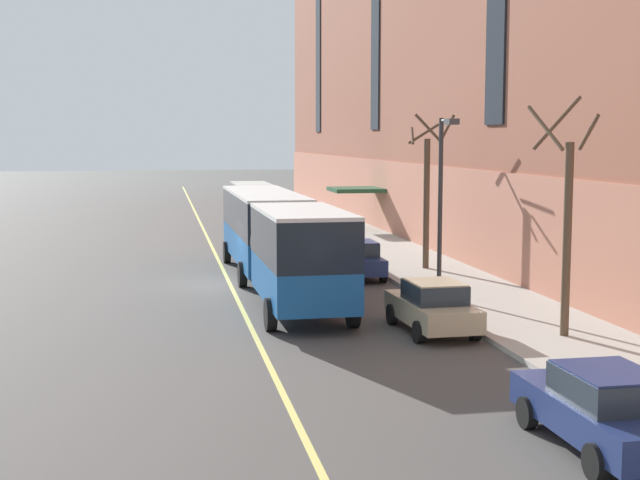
{
  "coord_description": "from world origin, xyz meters",
  "views": [
    {
      "loc": [
        -2.5,
        -34.87,
        5.74
      ],
      "look_at": [
        3.59,
        -0.91,
        1.8
      ],
      "focal_mm": 50.0,
      "sensor_mm": 36.0,
      "label": 1
    }
  ],
  "objects": [
    {
      "name": "ground_plane",
      "position": [
        0.0,
        0.0,
        0.0
      ],
      "size": [
        260.0,
        260.0,
        0.0
      ],
      "primitive_type": "plane",
      "color": "#4C4947"
    },
    {
      "name": "sidewalk",
      "position": [
        8.8,
        3.0,
        0.07
      ],
      "size": [
        4.5,
        160.0,
        0.15
      ],
      "primitive_type": "cube",
      "color": "#ADA89E",
      "rests_on": "ground"
    },
    {
      "name": "city_bus",
      "position": [
        1.83,
        -1.17,
        2.04
      ],
      "size": [
        3.04,
        18.16,
        3.5
      ],
      "color": "#19569E",
      "rests_on": "ground"
    },
    {
      "name": "parked_car_navy_0",
      "position": [
        5.49,
        22.52,
        0.78
      ],
      "size": [
        2.09,
        4.75,
        1.56
      ],
      "color": "navy",
      "rests_on": "ground"
    },
    {
      "name": "parked_car_white_1",
      "position": [
        5.2,
        13.16,
        0.78
      ],
      "size": [
        2.08,
        4.48,
        1.56
      ],
      "color": "silver",
      "rests_on": "ground"
    },
    {
      "name": "parked_car_navy_2",
      "position": [
        5.45,
        -20.12,
        0.78
      ],
      "size": [
        1.95,
        4.49,
        1.56
      ],
      "color": "navy",
      "rests_on": "ground"
    },
    {
      "name": "parked_car_navy_3",
      "position": [
        5.39,
        0.71,
        0.78
      ],
      "size": [
        1.95,
        4.21,
        1.56
      ],
      "color": "navy",
      "rests_on": "ground"
    },
    {
      "name": "parked_car_champagne_4",
      "position": [
        5.38,
        -9.87,
        0.78
      ],
      "size": [
        2.01,
        4.27,
        1.56
      ],
      "color": "#BCAD89",
      "rests_on": "ground"
    },
    {
      "name": "parked_car_white_5",
      "position": [
        5.2,
        32.72,
        0.78
      ],
      "size": [
        2.06,
        4.67,
        1.56
      ],
      "color": "silver",
      "rests_on": "ground"
    },
    {
      "name": "street_tree_near_corner",
      "position": [
        8.73,
        -11.53,
        3.43
      ],
      "size": [
        1.71,
        1.84,
        6.81
      ],
      "color": "brown",
      "rests_on": "sidewalk"
    },
    {
      "name": "street_tree_mid_block",
      "position": [
        8.79,
        1.97,
        3.55
      ],
      "size": [
        1.77,
        1.78,
        6.64
      ],
      "color": "brown",
      "rests_on": "sidewalk"
    },
    {
      "name": "street_lamp",
      "position": [
        7.14,
        -5.22,
        4.06
      ],
      "size": [
        0.36,
        1.48,
        6.3
      ],
      "color": "#2D2D30",
      "rests_on": "sidewalk"
    },
    {
      "name": "fire_hydrant",
      "position": [
        7.04,
        13.68,
        0.49
      ],
      "size": [
        0.42,
        0.24,
        0.72
      ],
      "color": "red",
      "rests_on": "sidewalk"
    },
    {
      "name": "lane_centerline",
      "position": [
        0.13,
        3.0,
        0.0
      ],
      "size": [
        0.16,
        140.0,
        0.01
      ],
      "primitive_type": "cube",
      "color": "#E0D66B",
      "rests_on": "ground"
    }
  ]
}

